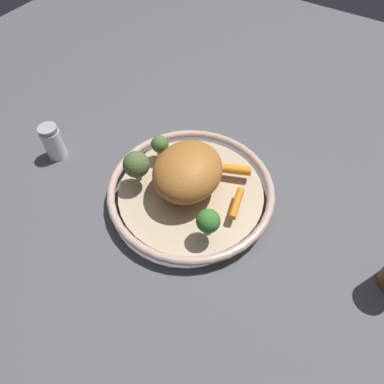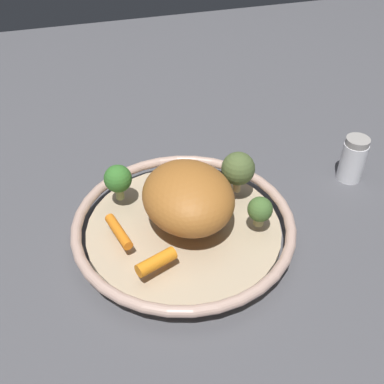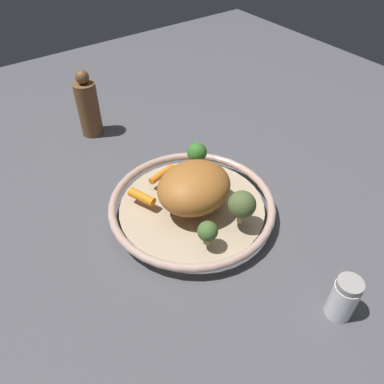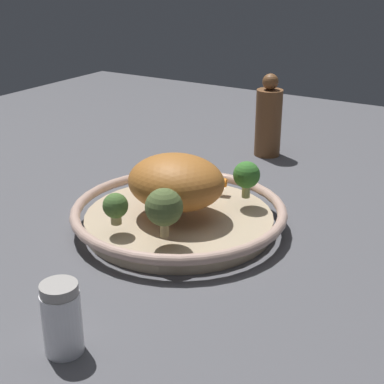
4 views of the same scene
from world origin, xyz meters
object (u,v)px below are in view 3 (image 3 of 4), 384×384
salt_shaker (344,298)px  pepper_mill (88,107)px  serving_bowl (192,207)px  broccoli_floret_mid (197,153)px  broccoli_floret_large (242,205)px  roast_chicken_piece (193,188)px  broccoli_floret_small (208,232)px  baby_carrot_right (162,174)px  baby_carrot_back (142,197)px

salt_shaker → pepper_mill: bearing=-172.6°
serving_bowl → broccoli_floret_mid: bearing=138.3°
broccoli_floret_large → roast_chicken_piece: bearing=-154.4°
roast_chicken_piece → pepper_mill: (-0.40, -0.03, -0.00)m
serving_bowl → broccoli_floret_small: (0.10, -0.04, 0.04)m
broccoli_floret_mid → broccoli_floret_small: broccoli_floret_mid is taller
broccoli_floret_small → baby_carrot_right: bearing=170.5°
broccoli_floret_large → pepper_mill: 0.50m
broccoli_floret_mid → broccoli_floret_small: 0.22m
roast_chicken_piece → broccoli_floret_mid: size_ratio=2.50×
serving_bowl → roast_chicken_piece: 0.06m
serving_bowl → baby_carrot_back: (-0.06, -0.08, 0.03)m
roast_chicken_piece → baby_carrot_back: 0.11m
baby_carrot_right → baby_carrot_back: baby_carrot_back is taller
baby_carrot_right → pepper_mill: (-0.30, -0.03, 0.03)m
serving_bowl → broccoli_floret_small: bearing=-21.6°
broccoli_floret_large → salt_shaker: bearing=5.1°
baby_carrot_back → broccoli_floret_mid: 0.16m
pepper_mill → salt_shaker: bearing=7.4°
salt_shaker → pepper_mill: (-0.71, -0.09, 0.04)m
baby_carrot_back → broccoli_floret_small: 0.17m
baby_carrot_back → broccoli_floret_small: (0.16, 0.04, 0.02)m
serving_bowl → salt_shaker: salt_shaker is taller
broccoli_floret_small → salt_shaker: 0.24m
broccoli_floret_mid → salt_shaker: size_ratio=0.72×
broccoli_floret_mid → salt_shaker: bearing=-1.9°
broccoli_floret_small → pepper_mill: size_ratio=0.27×
serving_bowl → broccoli_floret_large: broccoli_floret_large is taller
baby_carrot_right → salt_shaker: 0.42m
baby_carrot_back → roast_chicken_piece: bearing=48.9°
salt_shaker → baby_carrot_right: bearing=-170.9°
roast_chicken_piece → baby_carrot_back: size_ratio=2.63×
roast_chicken_piece → broccoli_floret_large: (0.09, 0.04, 0.00)m
baby_carrot_right → salt_shaker: salt_shaker is taller
broccoli_floret_small → pepper_mill: 0.50m
serving_bowl → pepper_mill: bearing=-175.2°
roast_chicken_piece → broccoli_floret_large: roast_chicken_piece is taller
broccoli_floret_mid → broccoli_floret_small: (0.18, -0.11, -0.01)m
serving_bowl → baby_carrot_right: (-0.10, -0.01, 0.02)m
baby_carrot_right → broccoli_floret_large: bearing=13.6°
roast_chicken_piece → salt_shaker: roast_chicken_piece is taller
baby_carrot_right → broccoli_floret_large: (0.20, 0.05, 0.04)m
baby_carrot_back → broccoli_floret_large: (0.16, 0.12, 0.03)m
baby_carrot_back → broccoli_floret_mid: bearing=98.6°
roast_chicken_piece → broccoli_floret_large: bearing=25.6°
broccoli_floret_small → serving_bowl: bearing=158.4°
serving_bowl → broccoli_floret_mid: 0.12m
serving_bowl → baby_carrot_back: baby_carrot_back is taller
baby_carrot_back → broccoli_floret_large: size_ratio=0.82×
baby_carrot_right → pepper_mill: 0.30m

